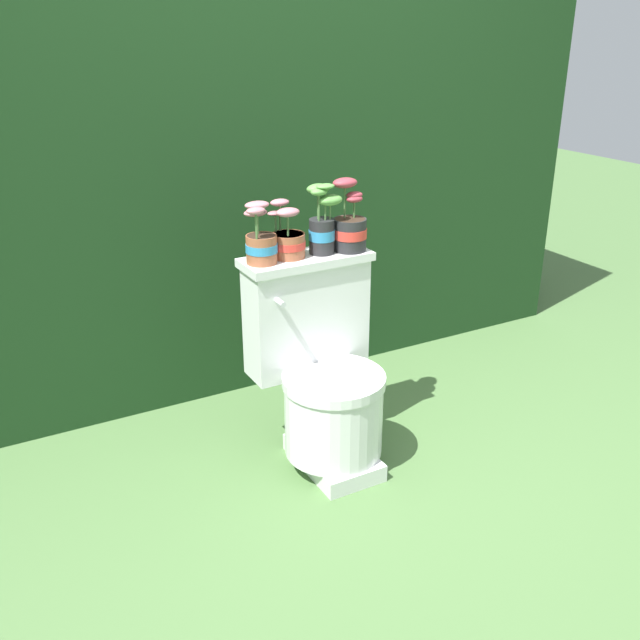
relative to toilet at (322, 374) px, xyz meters
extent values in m
plane|color=#4C703D|center=(0.07, -0.06, -0.34)|extent=(12.00, 12.00, 0.00)
cube|color=#193819|center=(0.07, 0.97, 0.53)|extent=(3.32, 0.68, 1.74)
cube|color=silver|center=(0.00, -0.08, -0.31)|extent=(0.23, 0.37, 0.06)
cylinder|color=silver|center=(0.00, -0.08, -0.14)|extent=(0.36, 0.36, 0.27)
cylinder|color=silver|center=(0.00, -0.08, 0.02)|extent=(0.37, 0.37, 0.04)
cube|color=silver|center=(0.00, 0.12, 0.18)|extent=(0.45, 0.16, 0.41)
cube|color=silver|center=(0.00, 0.12, 0.40)|extent=(0.47, 0.18, 0.03)
cylinder|color=silver|center=(-0.16, 0.01, 0.31)|extent=(0.02, 0.05, 0.02)
cylinder|color=#9E5638|center=(-0.17, 0.12, 0.47)|extent=(0.11, 0.11, 0.10)
cylinder|color=#2D84BC|center=(-0.17, 0.12, 0.47)|extent=(0.11, 0.11, 0.03)
cylinder|color=#332319|center=(-0.17, 0.12, 0.51)|extent=(0.10, 0.10, 0.01)
cylinder|color=#4C753D|center=(-0.20, 0.08, 0.56)|extent=(0.01, 0.01, 0.09)
ellipsoid|color=#B26B75|center=(-0.20, 0.08, 0.61)|extent=(0.07, 0.05, 0.02)
cylinder|color=#4C753D|center=(-0.17, 0.16, 0.55)|extent=(0.01, 0.01, 0.06)
ellipsoid|color=#B26B75|center=(-0.17, 0.16, 0.59)|extent=(0.08, 0.06, 0.02)
cylinder|color=#4C753D|center=(-0.18, 0.14, 0.57)|extent=(0.01, 0.01, 0.09)
ellipsoid|color=#B26B75|center=(-0.18, 0.14, 0.62)|extent=(0.09, 0.06, 0.02)
cylinder|color=#9E5638|center=(-0.06, 0.13, 0.46)|extent=(0.12, 0.12, 0.09)
cylinder|color=red|center=(-0.06, 0.13, 0.47)|extent=(0.12, 0.12, 0.03)
cylinder|color=#332319|center=(-0.06, 0.13, 0.50)|extent=(0.11, 0.11, 0.01)
cylinder|color=#4C753D|center=(-0.08, 0.11, 0.54)|extent=(0.01, 0.01, 0.07)
ellipsoid|color=#B26B75|center=(-0.08, 0.11, 0.59)|extent=(0.09, 0.06, 0.03)
cylinder|color=#4C753D|center=(-0.09, 0.18, 0.54)|extent=(0.01, 0.01, 0.06)
ellipsoid|color=#B26B75|center=(-0.09, 0.18, 0.57)|extent=(0.06, 0.04, 0.02)
cylinder|color=#4C753D|center=(-0.07, 0.18, 0.55)|extent=(0.01, 0.01, 0.09)
ellipsoid|color=#B26B75|center=(-0.07, 0.18, 0.61)|extent=(0.07, 0.05, 0.02)
cylinder|color=#262628|center=(0.06, 0.12, 0.48)|extent=(0.09, 0.09, 0.12)
cylinder|color=#2D84BC|center=(0.06, 0.12, 0.49)|extent=(0.09, 0.09, 0.04)
cylinder|color=#332319|center=(0.06, 0.12, 0.54)|extent=(0.08, 0.08, 0.01)
cylinder|color=#4C753D|center=(0.07, 0.10, 0.60)|extent=(0.01, 0.01, 0.11)
ellipsoid|color=#569342|center=(0.07, 0.10, 0.66)|extent=(0.07, 0.05, 0.02)
cylinder|color=#4C753D|center=(0.09, 0.10, 0.57)|extent=(0.01, 0.01, 0.06)
ellipsoid|color=#569342|center=(0.09, 0.10, 0.61)|extent=(0.09, 0.07, 0.04)
cylinder|color=#4C753D|center=(0.04, 0.10, 0.59)|extent=(0.01, 0.01, 0.09)
ellipsoid|color=#569342|center=(0.04, 0.10, 0.65)|extent=(0.06, 0.04, 0.03)
cylinder|color=#4C753D|center=(0.05, 0.13, 0.59)|extent=(0.01, 0.01, 0.10)
ellipsoid|color=#569342|center=(0.05, 0.13, 0.65)|extent=(0.08, 0.06, 0.03)
cylinder|color=#262628|center=(0.17, 0.10, 0.48)|extent=(0.12, 0.12, 0.12)
cylinder|color=red|center=(0.17, 0.10, 0.48)|extent=(0.12, 0.12, 0.04)
cylinder|color=#332319|center=(0.17, 0.10, 0.53)|extent=(0.11, 0.11, 0.01)
cylinder|color=#4C753D|center=(0.16, 0.12, 0.59)|extent=(0.01, 0.01, 0.11)
ellipsoid|color=#93333D|center=(0.16, 0.12, 0.66)|extent=(0.09, 0.07, 0.04)
cylinder|color=#4C753D|center=(0.19, 0.11, 0.57)|extent=(0.01, 0.01, 0.07)
ellipsoid|color=#93333D|center=(0.19, 0.11, 0.62)|extent=(0.06, 0.04, 0.02)
cylinder|color=#4C753D|center=(0.19, 0.11, 0.57)|extent=(0.01, 0.01, 0.06)
ellipsoid|color=#93333D|center=(0.19, 0.11, 0.60)|extent=(0.06, 0.04, 0.02)
camera|label=1|loc=(-1.12, -2.02, 1.19)|focal=40.00mm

